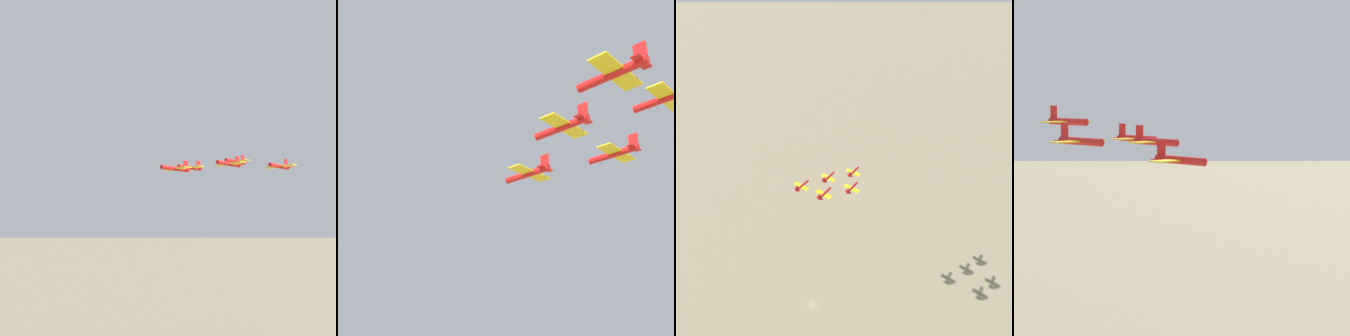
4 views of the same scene
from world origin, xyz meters
TOP-DOWN VIEW (x-y plane):
  - jet_0 at (-52.92, 20.77)m, footprint 10.11×9.89m
  - jet_1 at (-44.27, 6.58)m, footprint 10.11×9.89m
  - jet_2 at (-36.32, 21.43)m, footprint 10.11×9.89m
  - jet_3 at (-35.62, -7.61)m, footprint 10.11×9.89m
  - jet_4 at (-27.67, 7.24)m, footprint 10.11×9.89m

SIDE VIEW (x-z plane):
  - jet_0 at x=-52.92m, z-range 72.65..76.15m
  - jet_3 at x=-35.62m, z-range 74.26..77.76m
  - jet_1 at x=-44.27m, z-range 74.58..78.09m
  - jet_2 at x=-36.32m, z-range 75.38..78.88m
  - jet_4 at x=-27.67m, z-range 78.00..81.51m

